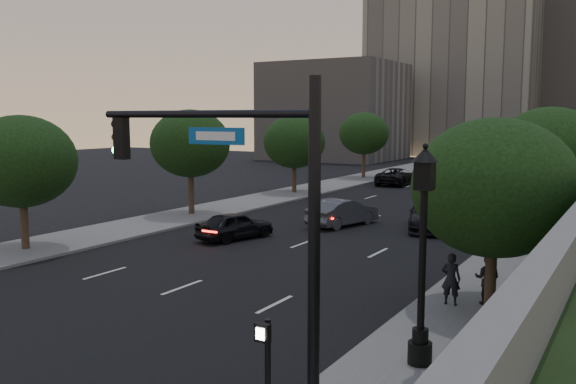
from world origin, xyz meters
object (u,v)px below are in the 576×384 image
Objects in this scene: sedan_mid_left at (343,212)px; pedestrian_a at (451,279)px; sedan_far_right at (500,195)px; sedan_near_left at (235,225)px; pedestrian_c at (539,242)px; street_lamp at (422,266)px; pedestrian_b at (487,279)px; traffic_signal_mast at (266,246)px; sedan_far_left at (397,176)px; sedan_near_right at (430,215)px.

pedestrian_a is (9.66, -12.10, 0.22)m from sedan_mid_left.
sedan_far_right is 2.77× the size of pedestrian_a.
pedestrian_c reaches higher than sedan_near_left.
street_lamp reaches higher than pedestrian_b.
pedestrian_c is (0.46, 7.54, -0.06)m from pedestrian_b.
street_lamp is at bearing 85.52° from pedestrian_b.
pedestrian_a is 1.01× the size of pedestrian_b.
pedestrian_a is (3.48, -24.66, 0.20)m from sedan_far_right.
sedan_near_left is 7.07m from sedan_mid_left.
traffic_signal_mast is at bearing 125.47° from sedan_mid_left.
pedestrian_a reaches higher than pedestrian_c.
sedan_mid_left is (-8.47, 21.35, -2.88)m from traffic_signal_mast.
sedan_near_right is (9.52, -20.30, 0.03)m from sedan_far_left.
pedestrian_c is at bearing -154.48° from sedan_near_left.
sedan_far_right reaches higher than sedan_mid_left.
sedan_near_right is at bearing -149.44° from sedan_mid_left.
traffic_signal_mast is at bearing -99.05° from sedan_far_right.
sedan_mid_left is at bearing 111.63° from traffic_signal_mast.
sedan_far_left is (-4.83, 21.71, -0.00)m from sedan_mid_left.
traffic_signal_mast is 23.15m from sedan_mid_left.
pedestrian_c is at bearing -94.90° from pedestrian_b.
sedan_near_left is at bearing -128.88° from sedan_far_right.
pedestrian_a reaches higher than pedestrian_b.
pedestrian_a reaches higher than sedan_mid_left.
sedan_mid_left is 13.99m from sedan_far_right.
pedestrian_a is at bearing 97.71° from street_lamp.
sedan_far_left is (-1.78, 28.09, 0.07)m from sedan_near_left.
pedestrian_c is at bearing -57.15° from sedan_near_right.
sedan_near_left is 14.39m from pedestrian_c.
pedestrian_c is (6.44, -5.34, 0.13)m from sedan_near_right.
pedestrian_b is at bearing 146.79° from sedan_mid_left.
pedestrian_c is (11.13, -3.93, 0.15)m from sedan_mid_left.
sedan_far_left is at bearing -70.94° from pedestrian_a.
pedestrian_c is at bearing 81.29° from traffic_signal_mast.
sedan_near_right is at bearing 99.40° from traffic_signal_mast.
sedan_far_left is 3.30× the size of pedestrian_a.
sedan_far_left is at bearing 127.34° from sedan_far_right.
sedan_mid_left is 0.85× the size of sedan_near_right.
pedestrian_a reaches higher than sedan_far_right.
pedestrian_c is at bearing 86.69° from street_lamp.
sedan_near_right is 14.20m from pedestrian_b.
pedestrian_c is (4.95, -16.48, 0.13)m from sedan_far_right.
sedan_mid_left is 2.79× the size of pedestrian_a.
sedan_near_right is (-3.77, 22.76, -2.86)m from traffic_signal_mast.
pedestrian_a reaches higher than sedan_far_left.
pedestrian_b reaches higher than sedan_far_left.
sedan_far_left is at bearing -66.36° from pedestrian_b.
sedan_far_left is 3.32× the size of pedestrian_b.
traffic_signal_mast reaches higher than pedestrian_b.
street_lamp reaches higher than sedan_far_left.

